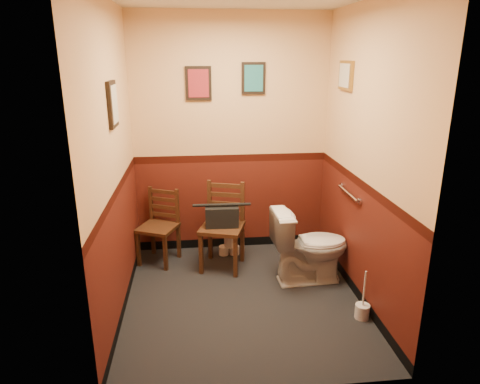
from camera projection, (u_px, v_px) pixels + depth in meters
name	position (u px, v px, depth m)	size (l,w,h in m)	color
floor	(243.00, 298.00, 4.12)	(2.20, 2.40, 0.00)	black
wall_back	(231.00, 137.00, 4.85)	(2.20, 2.70, 0.00)	#4D170F
wall_front	(266.00, 209.00, 2.58)	(2.20, 2.70, 0.00)	#4D170F
wall_left	(114.00, 166.00, 3.60)	(2.40, 2.70, 0.00)	#4D170F
wall_right	(365.00, 159.00, 3.83)	(2.40, 2.70, 0.00)	#4D170F
grab_bar	(348.00, 193.00, 4.18)	(0.05, 0.56, 0.06)	silver
framed_print_back_a	(198.00, 83.00, 4.61)	(0.28, 0.04, 0.36)	black
framed_print_back_b	(254.00, 78.00, 4.66)	(0.26, 0.04, 0.34)	black
framed_print_left	(113.00, 104.00, 3.54)	(0.04, 0.30, 0.38)	black
framed_print_right	(346.00, 75.00, 4.18)	(0.04, 0.34, 0.28)	olive
toilet	(310.00, 246.00, 4.35)	(0.44, 0.78, 0.77)	white
toilet_brush	(362.00, 310.00, 3.80)	(0.13, 0.13, 0.46)	silver
chair_left	(159.00, 226.00, 4.78)	(0.51, 0.51, 0.83)	#542E19
chair_right	(223.00, 226.00, 4.64)	(0.55, 0.55, 0.94)	#542E19
handbag	(222.00, 216.00, 4.56)	(0.36, 0.18, 0.26)	black
tp_stack	(229.00, 241.00, 4.98)	(0.24, 0.15, 0.42)	silver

